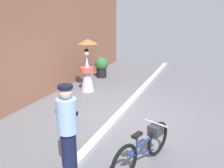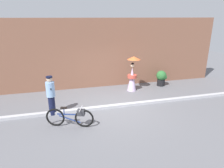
{
  "view_description": "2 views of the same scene",
  "coord_description": "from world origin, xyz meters",
  "px_view_note": "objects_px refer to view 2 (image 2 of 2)",
  "views": [
    {
      "loc": [
        -5.48,
        -2.02,
        2.72
      ],
      "look_at": [
        0.16,
        0.31,
        0.84
      ],
      "focal_mm": 37.14,
      "sensor_mm": 36.0,
      "label": 1
    },
    {
      "loc": [
        -2.05,
        -7.73,
        3.8
      ],
      "look_at": [
        0.1,
        0.51,
        0.92
      ],
      "focal_mm": 32.1,
      "sensor_mm": 36.0,
      "label": 2
    }
  ],
  "objects_px": {
    "person_with_parasol": "(132,75)",
    "potted_plant_by_door": "(162,77)",
    "person_officer": "(51,95)",
    "bicycle_near_officer": "(71,117)"
  },
  "relations": [
    {
      "from": "person_with_parasol",
      "to": "potted_plant_by_door",
      "type": "xyz_separation_m",
      "value": [
        1.91,
        0.33,
        -0.39
      ]
    },
    {
      "from": "potted_plant_by_door",
      "to": "person_officer",
      "type": "bearing_deg",
      "value": -160.22
    },
    {
      "from": "bicycle_near_officer",
      "to": "potted_plant_by_door",
      "type": "xyz_separation_m",
      "value": [
        5.31,
        3.32,
        0.1
      ]
    },
    {
      "from": "person_officer",
      "to": "potted_plant_by_door",
      "type": "height_order",
      "value": "person_officer"
    },
    {
      "from": "bicycle_near_officer",
      "to": "person_officer",
      "type": "bearing_deg",
      "value": 120.86
    },
    {
      "from": "person_officer",
      "to": "bicycle_near_officer",
      "type": "bearing_deg",
      "value": -59.14
    },
    {
      "from": "bicycle_near_officer",
      "to": "potted_plant_by_door",
      "type": "height_order",
      "value": "potted_plant_by_door"
    },
    {
      "from": "potted_plant_by_door",
      "to": "bicycle_near_officer",
      "type": "bearing_deg",
      "value": -148.01
    },
    {
      "from": "bicycle_near_officer",
      "to": "person_officer",
      "type": "distance_m",
      "value": 1.43
    },
    {
      "from": "bicycle_near_officer",
      "to": "person_with_parasol",
      "type": "height_order",
      "value": "person_with_parasol"
    }
  ]
}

